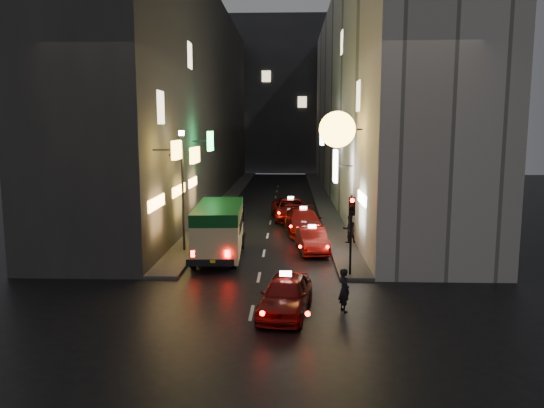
# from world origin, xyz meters

# --- Properties ---
(ground) EXTENTS (120.00, 120.00, 0.00)m
(ground) POSITION_xyz_m (0.00, 0.00, 0.00)
(ground) COLOR black
(ground) RESTS_ON ground
(building_left) EXTENTS (7.46, 52.00, 18.00)m
(building_left) POSITION_xyz_m (-8.00, 33.99, 9.00)
(building_left) COLOR #363431
(building_left) RESTS_ON ground
(building_right) EXTENTS (8.19, 52.00, 18.00)m
(building_right) POSITION_xyz_m (8.00, 33.99, 9.00)
(building_right) COLOR beige
(building_right) RESTS_ON ground
(building_far) EXTENTS (30.00, 10.00, 22.00)m
(building_far) POSITION_xyz_m (0.00, 66.00, 11.00)
(building_far) COLOR #313136
(building_far) RESTS_ON ground
(sidewalk_left) EXTENTS (1.50, 52.00, 0.15)m
(sidewalk_left) POSITION_xyz_m (-4.25, 34.00, 0.07)
(sidewalk_left) COLOR #484543
(sidewalk_left) RESTS_ON ground
(sidewalk_right) EXTENTS (1.50, 52.00, 0.15)m
(sidewalk_right) POSITION_xyz_m (4.25, 34.00, 0.07)
(sidewalk_right) COLOR #484543
(sidewalk_right) RESTS_ON ground
(minibus) EXTENTS (2.53, 6.38, 2.70)m
(minibus) POSITION_xyz_m (-2.20, 11.98, 1.71)
(minibus) COLOR #D5C585
(minibus) RESTS_ON ground
(taxi_near) EXTENTS (2.83, 5.27, 1.76)m
(taxi_near) POSITION_xyz_m (1.21, 4.00, 0.80)
(taxi_near) COLOR maroon
(taxi_near) RESTS_ON ground
(taxi_second) EXTENTS (2.47, 4.91, 1.67)m
(taxi_second) POSITION_xyz_m (2.52, 13.38, 0.75)
(taxi_second) COLOR maroon
(taxi_second) RESTS_ON ground
(taxi_third) EXTENTS (2.86, 5.77, 1.94)m
(taxi_third) POSITION_xyz_m (2.19, 18.37, 0.88)
(taxi_third) COLOR maroon
(taxi_third) RESTS_ON ground
(taxi_far) EXTENTS (2.79, 5.69, 1.92)m
(taxi_far) POSITION_xyz_m (1.40, 23.17, 0.87)
(taxi_far) COLOR maroon
(taxi_far) RESTS_ON ground
(pedestrian_crossing) EXTENTS (0.55, 0.68, 1.79)m
(pedestrian_crossing) POSITION_xyz_m (3.30, 4.29, 0.89)
(pedestrian_crossing) COLOR black
(pedestrian_crossing) RESTS_ON ground
(pedestrian_sidewalk) EXTENTS (0.73, 0.54, 1.76)m
(pedestrian_sidewalk) POSITION_xyz_m (4.67, 15.08, 1.03)
(pedestrian_sidewalk) COLOR black
(pedestrian_sidewalk) RESTS_ON sidewalk_right
(traffic_light) EXTENTS (0.26, 0.43, 3.50)m
(traffic_light) POSITION_xyz_m (4.00, 8.47, 2.69)
(traffic_light) COLOR black
(traffic_light) RESTS_ON sidewalk_right
(lamp_post) EXTENTS (0.28, 0.28, 6.22)m
(lamp_post) POSITION_xyz_m (-4.20, 13.00, 3.72)
(lamp_post) COLOR black
(lamp_post) RESTS_ON sidewalk_left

